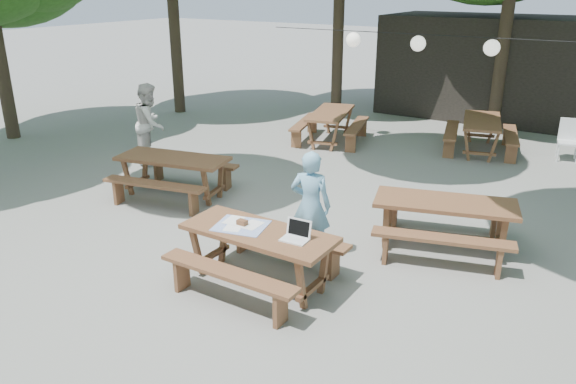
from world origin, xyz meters
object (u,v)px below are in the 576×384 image
(main_picnic_table, at_px, (259,256))
(picnic_table_nw, at_px, (174,176))
(second_person, at_px, (150,123))
(plastic_chair, at_px, (567,149))
(woman, at_px, (311,206))

(main_picnic_table, xyz_separation_m, picnic_table_nw, (-3.13, 1.77, 0.00))
(picnic_table_nw, bearing_deg, second_person, 132.59)
(main_picnic_table, distance_m, plastic_chair, 8.46)
(main_picnic_table, distance_m, woman, 1.09)
(second_person, relative_size, plastic_chair, 1.91)
(plastic_chair, bearing_deg, second_person, -158.33)
(picnic_table_nw, relative_size, woman, 1.39)
(woman, xyz_separation_m, plastic_chair, (2.45, 7.04, -0.53))
(main_picnic_table, height_order, plastic_chair, plastic_chair)
(woman, xyz_separation_m, second_person, (-5.15, 2.06, 0.07))
(picnic_table_nw, relative_size, plastic_chair, 2.44)
(main_picnic_table, distance_m, picnic_table_nw, 3.60)
(woman, relative_size, plastic_chair, 1.75)
(main_picnic_table, relative_size, picnic_table_nw, 0.91)
(second_person, bearing_deg, woman, -141.53)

